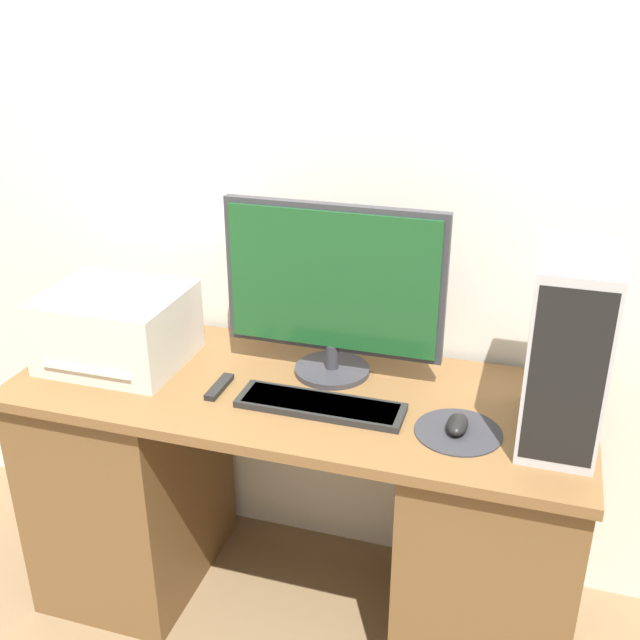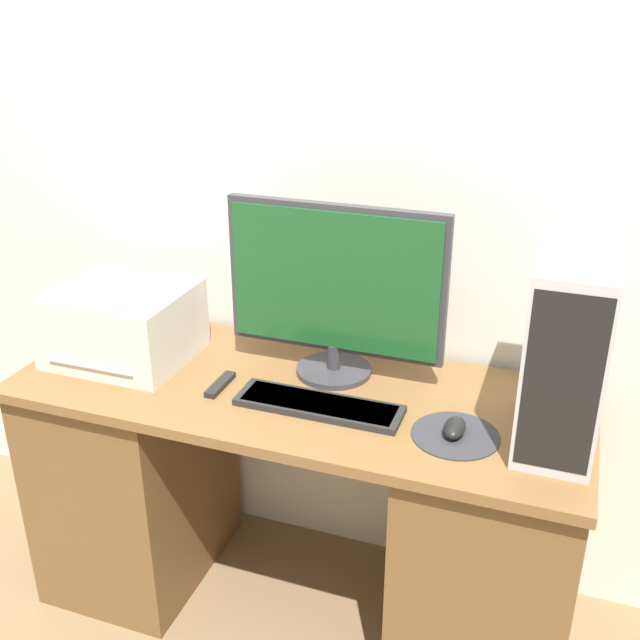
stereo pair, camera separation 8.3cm
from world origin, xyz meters
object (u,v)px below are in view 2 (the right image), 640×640
(remote_control, at_px, (220,385))
(monitor, at_px, (335,287))
(keyboard, at_px, (319,405))
(printer, at_px, (122,323))
(computer_tower, at_px, (566,354))
(mouse, at_px, (455,428))

(remote_control, bearing_deg, monitor, 35.18)
(keyboard, bearing_deg, printer, 172.01)
(monitor, relative_size, remote_control, 4.56)
(computer_tower, bearing_deg, monitor, 166.27)
(monitor, bearing_deg, keyboard, -82.44)
(keyboard, xyz_separation_m, mouse, (0.36, -0.01, 0.01))
(printer, bearing_deg, monitor, 10.35)
(keyboard, bearing_deg, computer_tower, 5.20)
(mouse, distance_m, printer, 1.02)
(mouse, height_order, computer_tower, computer_tower)
(keyboard, bearing_deg, mouse, -1.42)
(mouse, relative_size, printer, 0.24)
(monitor, distance_m, computer_tower, 0.64)
(printer, relative_size, remote_control, 2.88)
(mouse, height_order, printer, printer)
(monitor, distance_m, printer, 0.65)
(keyboard, relative_size, mouse, 4.67)
(remote_control, bearing_deg, mouse, -2.09)
(printer, xyz_separation_m, remote_control, (0.35, -0.08, -0.10))
(monitor, xyz_separation_m, keyboard, (0.03, -0.20, -0.25))
(mouse, height_order, remote_control, mouse)
(keyboard, bearing_deg, remote_control, 177.09)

